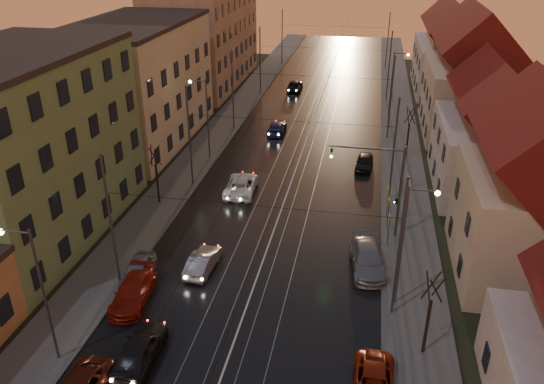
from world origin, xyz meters
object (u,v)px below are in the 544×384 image
Objects in this scene: parked_left_2 at (133,292)px; parked_right_1 at (368,259)px; street_lamp_0 at (36,284)px; driving_car_3 at (277,128)px; street_lamp_1 at (409,236)px; driving_car_1 at (203,261)px; driving_car_2 at (241,185)px; traffic_light_mast at (387,180)px; street_lamp_2 at (204,111)px; driving_car_0 at (140,349)px; parked_right_2 at (364,162)px; street_lamp_3 at (395,79)px; parked_left_3 at (138,270)px; driving_car_4 at (295,85)px; parked_right_0 at (374,384)px.

parked_right_1 is at bearing 17.85° from parked_left_2.
driving_car_3 is at bearing 81.25° from street_lamp_0.
street_lamp_1 is 1.66× the size of parked_left_2.
driving_car_1 is 0.76× the size of driving_car_2.
driving_car_3 is at bearing 105.09° from parked_right_1.
parked_right_1 is (-0.93, -4.49, -3.84)m from traffic_light_mast.
street_lamp_2 is (0.00, 28.00, 0.00)m from street_lamp_0.
driving_car_0 is at bearing -80.39° from street_lamp_2.
driving_car_3 is at bearing 77.86° from parked_left_2.
parked_left_2 is at bearing -144.53° from traffic_light_mast.
street_lamp_3 is at bearing 84.15° from parked_right_2.
street_lamp_1 is (18.21, 8.00, 0.00)m from street_lamp_0.
driving_car_2 is at bearing 76.34° from street_lamp_0.
street_lamp_0 is at bearing -106.98° from parked_left_3.
parked_left_2 is at bearing -115.91° from parked_right_2.
street_lamp_2 is 23.12m from parked_left_2.
parked_right_1 is at bearing 105.56° from driving_car_4.
street_lamp_3 is 1.82× the size of parked_right_0.
parked_right_0 is at bearing -58.51° from street_lamp_2.
street_lamp_1 is 21.01m from parked_right_2.
street_lamp_3 is 28.03m from traffic_light_mast.
driving_car_1 is 1.01× the size of parked_left_3.
street_lamp_2 reaches higher than driving_car_1.
street_lamp_1 is 13.59m from driving_car_1.
street_lamp_3 is 26.58m from driving_car_2.
driving_car_2 is 16.13m from parked_left_2.
street_lamp_1 is 8.57m from parked_right_0.
driving_car_0 reaches higher than driving_car_1.
parked_right_2 is at bearing 54.15° from parked_left_2.
parked_left_3 is at bearing -114.61° from street_lamp_3.
driving_car_3 is 1.16× the size of parked_right_2.
street_lamp_1 is 31.36m from driving_car_3.
driving_car_4 is 1.04× the size of parked_right_0.
parked_right_0 is (11.33, -8.65, -0.05)m from driving_car_1.
parked_right_0 is at bearing 103.24° from driving_car_4.
parked_left_2 is 1.26× the size of parked_right_2.
parked_right_1 is (13.99, 6.14, 0.06)m from parked_left_2.
parked_left_3 is (-16.67, -36.40, -4.20)m from street_lamp_3.
street_lamp_2 is 32.27m from parked_right_0.
parked_right_1 is at bearing -83.54° from parked_right_2.
driving_car_1 is at bearing -96.61° from driving_car_0.
parked_right_0 is at bearing -101.69° from street_lamp_1.
driving_car_2 is at bearing 91.14° from driving_car_4.
street_lamp_1 is 1.51× the size of driving_car_2.
traffic_light_mast is at bearing 43.10° from street_lamp_0.
street_lamp_2 is at bearing -174.46° from parked_right_2.
street_lamp_3 is 1.54× the size of parked_right_1.
driving_car_0 is (-13.60, -7.23, -4.11)m from street_lamp_1.
street_lamp_2 reaches higher than parked_right_0.
parked_right_0 is (15.17, -6.87, -0.07)m from parked_left_3.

